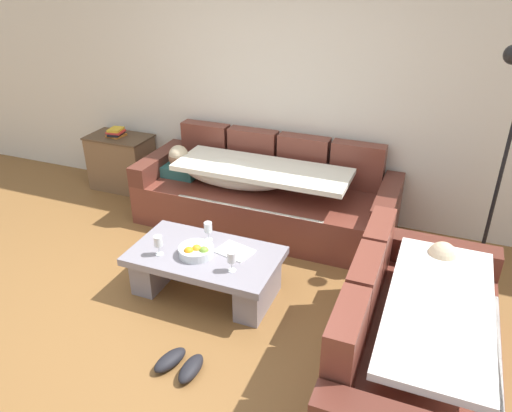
# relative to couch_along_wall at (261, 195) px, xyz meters

# --- Properties ---
(ground_plane) EXTENTS (14.00, 14.00, 0.00)m
(ground_plane) POSITION_rel_couch_along_wall_xyz_m (-0.15, -1.63, -0.33)
(ground_plane) COLOR brown
(back_wall) EXTENTS (9.00, 0.10, 2.70)m
(back_wall) POSITION_rel_couch_along_wall_xyz_m (-0.15, 0.52, 1.02)
(back_wall) COLOR beige
(back_wall) RESTS_ON ground_plane
(couch_along_wall) EXTENTS (2.58, 0.92, 0.88)m
(couch_along_wall) POSITION_rel_couch_along_wall_xyz_m (0.00, 0.00, 0.00)
(couch_along_wall) COLOR brown
(couch_along_wall) RESTS_ON ground_plane
(couch_near_window) EXTENTS (0.92, 1.87, 0.88)m
(couch_near_window) POSITION_rel_couch_along_wall_xyz_m (1.68, -1.61, 0.01)
(couch_near_window) COLOR brown
(couch_near_window) RESTS_ON ground_plane
(coffee_table) EXTENTS (1.20, 0.68, 0.38)m
(coffee_table) POSITION_rel_couch_along_wall_xyz_m (-0.00, -1.23, -0.09)
(coffee_table) COLOR gray
(coffee_table) RESTS_ON ground_plane
(fruit_bowl) EXTENTS (0.28, 0.28, 0.10)m
(fruit_bowl) POSITION_rel_couch_along_wall_xyz_m (-0.05, -1.29, 0.09)
(fruit_bowl) COLOR silver
(fruit_bowl) RESTS_ON coffee_table
(wine_glass_near_left) EXTENTS (0.07, 0.07, 0.17)m
(wine_glass_near_left) POSITION_rel_couch_along_wall_xyz_m (-0.33, -1.39, 0.17)
(wine_glass_near_left) COLOR silver
(wine_glass_near_left) RESTS_ON coffee_table
(wine_glass_near_right) EXTENTS (0.07, 0.07, 0.17)m
(wine_glass_near_right) POSITION_rel_couch_along_wall_xyz_m (0.30, -1.38, 0.17)
(wine_glass_near_right) COLOR silver
(wine_glass_near_right) RESTS_ON coffee_table
(wine_glass_far_back) EXTENTS (0.07, 0.07, 0.17)m
(wine_glass_far_back) POSITION_rel_couch_along_wall_xyz_m (-0.06, -1.04, 0.17)
(wine_glass_far_back) COLOR silver
(wine_glass_far_back) RESTS_ON coffee_table
(open_magazine) EXTENTS (0.32, 0.27, 0.01)m
(open_magazine) POSITION_rel_couch_along_wall_xyz_m (0.21, -1.13, 0.06)
(open_magazine) COLOR white
(open_magazine) RESTS_ON coffee_table
(side_cabinet) EXTENTS (0.72, 0.44, 0.64)m
(side_cabinet) POSITION_rel_couch_along_wall_xyz_m (-1.84, 0.22, -0.01)
(side_cabinet) COLOR brown
(side_cabinet) RESTS_ON ground_plane
(book_stack_on_cabinet) EXTENTS (0.19, 0.21, 0.09)m
(book_stack_on_cabinet) POSITION_rel_couch_along_wall_xyz_m (-1.86, 0.22, 0.36)
(book_stack_on_cabinet) COLOR #B76623
(book_stack_on_cabinet) RESTS_ON side_cabinet
(floor_lamp) EXTENTS (0.33, 0.31, 1.95)m
(floor_lamp) POSITION_rel_couch_along_wall_xyz_m (2.04, -0.12, 0.79)
(floor_lamp) COLOR black
(floor_lamp) RESTS_ON ground_plane
(pair_of_shoes) EXTENTS (0.33, 0.30, 0.09)m
(pair_of_shoes) POSITION_rel_couch_along_wall_xyz_m (0.23, -2.07, -0.28)
(pair_of_shoes) COLOR black
(pair_of_shoes) RESTS_ON ground_plane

